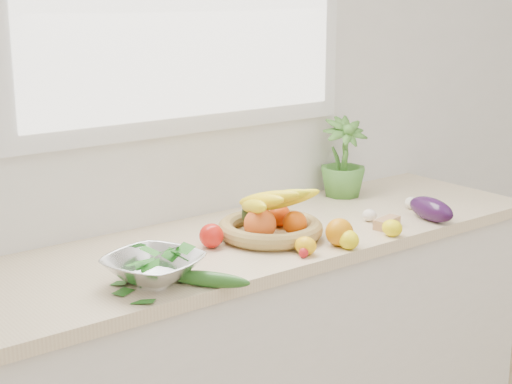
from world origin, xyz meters
TOP-DOWN VIEW (x-y plane):
  - back_wall at (0.00, 2.25)m, footprint 4.50×0.02m
  - counter_cabinet at (0.00, 1.95)m, footprint 2.20×0.58m
  - countertop at (0.00, 1.95)m, footprint 2.24×0.62m
  - orange_loose at (0.20, 1.71)m, footprint 0.10×0.10m
  - lemon_a at (0.07, 1.71)m, footprint 0.07×0.08m
  - lemon_b at (0.20, 1.67)m, footprint 0.07×0.08m
  - lemon_c at (0.40, 1.68)m, footprint 0.07×0.08m
  - apple at (-0.12, 1.93)m, footprint 0.08×0.08m
  - ginger at (0.46, 1.75)m, footprint 0.11×0.06m
  - garlic_a at (0.70, 1.86)m, footprint 0.06×0.06m
  - garlic_b at (0.21, 1.88)m, footprint 0.06×0.06m
  - garlic_c at (0.47, 1.84)m, footprint 0.06×0.06m
  - eggplant at (0.64, 1.72)m, footprint 0.10×0.21m
  - cucumber at (-0.31, 1.67)m, footprint 0.17×0.21m
  - radish at (0.04, 1.69)m, footprint 0.04×0.04m
  - potted_herb at (0.63, 2.14)m, footprint 0.21×0.21m
  - fruit_basket at (0.08, 1.90)m, footprint 0.43×0.43m
  - colander_with_spinach at (-0.42, 1.77)m, footprint 0.32×0.32m

SIDE VIEW (x-z plane):
  - counter_cabinet at x=0.00m, z-range 0.00..0.86m
  - countertop at x=0.00m, z-range 0.86..0.90m
  - radish at x=0.04m, z-range 0.90..0.93m
  - ginger at x=0.46m, z-range 0.90..0.93m
  - garlic_b at x=0.21m, z-range 0.90..0.94m
  - garlic_c at x=0.47m, z-range 0.90..0.94m
  - cucumber at x=-0.31m, z-range 0.90..0.94m
  - garlic_a at x=0.70m, z-range 0.90..0.94m
  - lemon_c at x=0.40m, z-range 0.90..0.95m
  - lemon_a at x=0.07m, z-range 0.90..0.96m
  - lemon_b at x=0.20m, z-range 0.90..0.96m
  - apple at x=-0.12m, z-range 0.90..0.98m
  - eggplant at x=0.64m, z-range 0.90..0.98m
  - orange_loose at x=0.20m, z-range 0.90..0.99m
  - fruit_basket at x=0.08m, z-range 0.86..1.04m
  - colander_with_spinach at x=-0.42m, z-range 0.90..1.03m
  - potted_herb at x=0.63m, z-range 0.88..1.20m
  - back_wall at x=0.00m, z-range 0.00..2.70m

